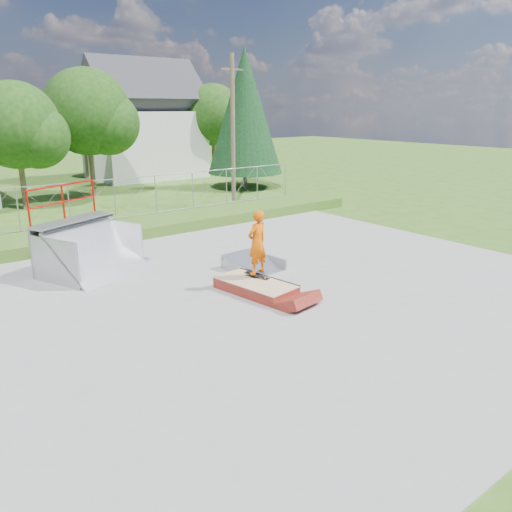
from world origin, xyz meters
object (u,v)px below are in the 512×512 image
(quarter_pipe, at_px, (91,231))
(flat_bank_ramp, at_px, (254,264))
(grind_box, at_px, (256,287))
(skater, at_px, (257,245))

(quarter_pipe, bearing_deg, flat_bank_ramp, -57.66)
(quarter_pipe, xyz_separation_m, flat_bank_ramp, (4.39, -2.96, -1.20))
(grind_box, height_order, skater, skater)
(flat_bank_ramp, height_order, skater, skater)
(grind_box, distance_m, skater, 1.26)
(quarter_pipe, distance_m, flat_bank_ramp, 5.43)
(flat_bank_ramp, xyz_separation_m, skater, (-1.01, -1.47, 1.14))
(quarter_pipe, relative_size, skater, 1.49)
(grind_box, distance_m, flat_bank_ramp, 2.17)
(quarter_pipe, bearing_deg, skater, -76.27)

